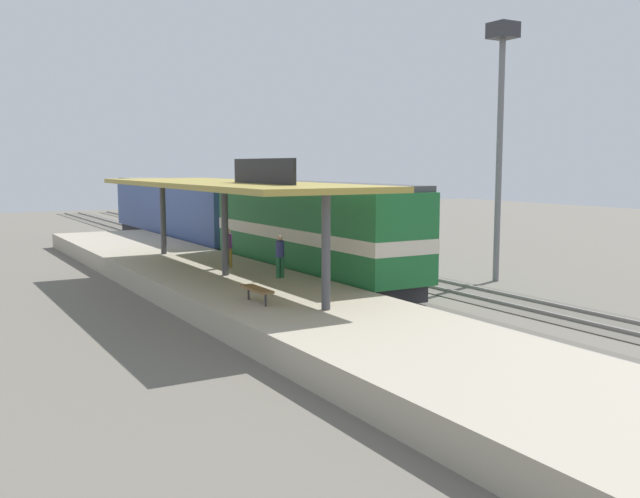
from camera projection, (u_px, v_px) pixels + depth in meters
The scene contains 11 objects.
ground_plane at pixel (360, 283), 32.14m from camera, with size 120.00×120.00×0.00m, color #666056.
track_near at pixel (323, 286), 31.13m from camera, with size 3.20×110.00×0.16m.
track_far at pixel (406, 278), 33.44m from camera, with size 3.20×110.00×0.16m.
platform at pixel (226, 286), 28.77m from camera, with size 6.00×44.00×0.90m, color #A89E89.
station_canopy at pixel (225, 186), 28.21m from camera, with size 5.20×18.00×4.70m.
platform_bench at pixel (257, 290), 22.86m from camera, with size 0.44×1.70×0.50m.
locomotive at pixel (311, 231), 31.76m from camera, with size 2.93×14.43×4.44m.
passenger_carriage_single at pixel (178, 211), 47.19m from camera, with size 2.90×20.00×4.24m.
light_mast at pixel (501, 98), 31.77m from camera, with size 1.10×1.10×11.70m.
person_waiting at pixel (228, 246), 30.81m from camera, with size 0.34×0.34×1.71m.
person_walking at pixel (280, 254), 27.89m from camera, with size 0.34×0.34×1.71m.
Camera 1 is at (-15.61, -26.45, 5.36)m, focal length 39.50 mm.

